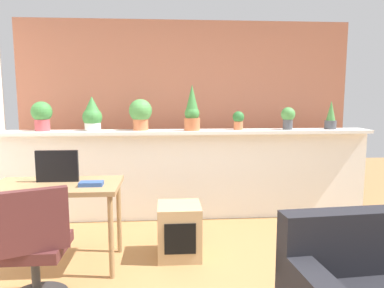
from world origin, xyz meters
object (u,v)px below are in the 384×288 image
Objects in this scene: office_chair at (35,258)px; book_on_desk at (91,184)px; potted_plant_1 at (92,114)px; potted_plant_3 at (192,111)px; potted_plant_6 at (331,117)px; potted_plant_0 at (42,115)px; potted_plant_4 at (238,120)px; potted_plant_2 at (140,113)px; desk at (56,193)px; potted_plant_5 at (288,117)px; tv_monitor at (57,166)px; side_cube_shelf at (179,231)px.

office_chair is 0.75m from book_on_desk.
potted_plant_1 is at bearing 88.42° from office_chair.
office_chair is at bearing -115.49° from book_on_desk.
potted_plant_6 is at bearing 1.86° from potted_plant_3.
potted_plant_0 reaches higher than potted_plant_4.
potted_plant_4 reaches higher than book_on_desk.
potted_plant_3 is 2.74× the size of book_on_desk.
potted_plant_2 is at bearing 173.25° from potted_plant_3.
potted_plant_0 is at bearing 177.69° from potted_plant_3.
potted_plant_0 is 1.60m from book_on_desk.
potted_plant_2 is 1.06× the size of potted_plant_6.
potted_plant_2 reaches higher than book_on_desk.
potted_plant_0 is 1.43m from desk.
potted_plant_0 is 2.93m from potted_plant_5.
desk is 3.01× the size of tv_monitor.
desk is at bearing -173.87° from side_cube_shelf.
potted_plant_3 reaches higher than potted_plant_6.
potted_plant_4 is at bearing -0.63° from potted_plant_2.
potted_plant_1 is 1.11× the size of tv_monitor.
book_on_desk is (0.32, -0.09, 0.10)m from desk.
side_cube_shelf is 0.94m from book_on_desk.
potted_plant_5 is 2.70m from tv_monitor.
tv_monitor is at bearing -66.38° from potted_plant_0.
potted_plant_3 is 1.82m from desk.
potted_plant_6 is (2.90, -0.01, -0.04)m from potted_plant_1.
potted_plant_2 is at bearing 0.89° from potted_plant_1.
potted_plant_6 is 0.70× the size of side_cube_shelf.
potted_plant_0 is 2.13m from office_chair.
side_cube_shelf is (-0.76, -1.06, -0.97)m from potted_plant_4.
desk is at bearing -67.63° from potted_plant_0.
tv_monitor reaches higher than side_cube_shelf.
office_chair is (0.05, -0.75, -0.50)m from tv_monitor.
potted_plant_1 is at bearing 179.41° from potted_plant_5.
tv_monitor is at bearing -156.32° from potted_plant_5.
potted_plant_3 is 2.40× the size of potted_plant_4.
office_chair is 1.31m from side_cube_shelf.
potted_plant_3 reaches higher than office_chair.
office_chair is at bearing -108.29° from potted_plant_2.
potted_plant_0 is at bearing 145.61° from side_cube_shelf.
side_cube_shelf is (1.56, -1.07, -1.04)m from potted_plant_0.
potted_plant_0 reaches higher than office_chair.
book_on_desk is at bearing -15.39° from desk.
potted_plant_5 is at bearing 23.68° from tv_monitor.
potted_plant_0 is at bearing 113.62° from tv_monitor.
potted_plant_4 is 0.61m from potted_plant_5.
potted_plant_0 is 3.48m from potted_plant_6.
potted_plant_6 is 3.27m from desk.
potted_plant_0 is at bearing 112.37° from desk.
potted_plant_3 is 2.36m from office_chair.
potted_plant_1 is 1.17m from tv_monitor.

